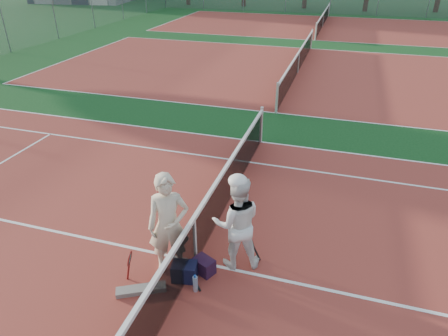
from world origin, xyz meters
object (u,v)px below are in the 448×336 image
object	(u,v)px
player_a	(169,225)
racket_spare	(189,272)
net_main	(195,240)
player_b	(237,223)
sports_bag_navy	(184,271)
racket_black_held	(251,248)
water_bottle	(195,284)
racket_red	(131,266)
sports_bag_purple	(204,266)

from	to	relation	value
player_a	racket_spare	xyz separation A→B (m)	(0.36, -0.05, -0.91)
net_main	player_b	distance (m)	0.84
sports_bag_navy	racket_black_held	bearing A→B (deg)	38.84
player_a	water_bottle	xyz separation A→B (m)	(0.59, -0.38, -0.82)
player_a	racket_black_held	bearing A→B (deg)	-0.12
player_a	racket_red	distance (m)	0.98
player_b	net_main	bearing A→B (deg)	-4.23
racket_red	sports_bag_purple	size ratio (longest dim) A/B	1.64
player_a	racket_spare	size ratio (longest dim) A/B	3.24
racket_red	water_bottle	xyz separation A→B (m)	(1.15, 0.07, -0.15)
racket_red	net_main	bearing A→B (deg)	23.91
net_main	racket_red	xyz separation A→B (m)	(-0.90, -0.74, -0.21)
racket_black_held	sports_bag_purple	xyz separation A→B (m)	(-0.72, -0.54, -0.14)
net_main	player_b	bearing A→B (deg)	16.16
racket_red	water_bottle	distance (m)	1.16
player_a	sports_bag_purple	bearing A→B (deg)	-17.61
net_main	racket_black_held	world-z (taller)	net_main
net_main	player_b	world-z (taller)	player_b
net_main	racket_black_held	xyz separation A→B (m)	(0.95, 0.33, -0.23)
net_main	sports_bag_navy	bearing A→B (deg)	-94.02
sports_bag_navy	player_b	bearing A→B (deg)	41.77
net_main	water_bottle	bearing A→B (deg)	-69.70
racket_black_held	net_main	bearing A→B (deg)	0.31
racket_red	racket_black_held	xyz separation A→B (m)	(1.86, 1.07, -0.01)
net_main	player_a	xyz separation A→B (m)	(-0.35, -0.29, 0.46)
water_bottle	racket_red	bearing A→B (deg)	-176.29
player_a	racket_red	xyz separation A→B (m)	(-0.55, -0.45, -0.67)
racket_black_held	sports_bag_navy	bearing A→B (deg)	19.86
sports_bag_purple	water_bottle	distance (m)	0.46
racket_red	player_b	bearing A→B (deg)	14.94
sports_bag_navy	sports_bag_purple	distance (m)	0.37
net_main	racket_black_held	distance (m)	1.04
player_a	player_b	size ratio (longest dim) A/B	1.08
racket_red	sports_bag_navy	bearing A→B (deg)	2.31
racket_red	sports_bag_purple	distance (m)	1.27
sports_bag_navy	racket_spare	bearing A→B (deg)	73.37
net_main	player_b	xyz separation A→B (m)	(0.72, 0.21, 0.38)
racket_black_held	sports_bag_navy	distance (m)	1.27
net_main	racket_red	bearing A→B (deg)	-140.74
player_b	racket_red	xyz separation A→B (m)	(-1.62, -0.94, -0.59)
player_a	water_bottle	distance (m)	1.08
net_main	sports_bag_navy	world-z (taller)	net_main
racket_spare	sports_bag_navy	world-z (taller)	sports_bag_navy
player_a	racket_red	size ratio (longest dim) A/B	3.26
racket_black_held	water_bottle	size ratio (longest dim) A/B	1.89
sports_bag_navy	player_a	bearing A→B (deg)	151.23
player_b	water_bottle	size ratio (longest dim) A/B	5.95
player_b	water_bottle	bearing A→B (deg)	41.22
racket_black_held	sports_bag_purple	distance (m)	0.91
net_main	sports_bag_purple	bearing A→B (deg)	-40.53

